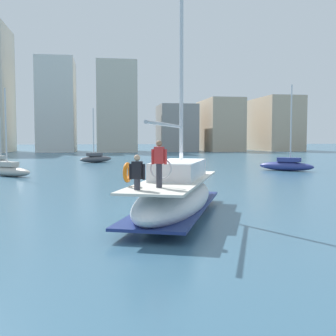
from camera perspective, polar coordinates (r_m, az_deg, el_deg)
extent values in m
plane|color=#38607A|center=(18.87, 1.18, -5.52)|extent=(400.00, 400.00, 0.00)
ellipsoid|color=silver|center=(17.06, 1.04, -4.16)|extent=(5.68, 9.82, 1.40)
cube|color=navy|center=(17.11, 1.04, -5.20)|extent=(5.63, 9.65, 0.10)
cube|color=beige|center=(16.97, 1.04, -1.68)|extent=(5.33, 9.31, 0.08)
cube|color=silver|center=(17.64, 1.49, -0.19)|extent=(3.11, 4.64, 0.70)
cylinder|color=silver|center=(18.38, 1.81, 14.70)|extent=(0.16, 0.16, 10.10)
cylinder|color=#B7B7BC|center=(15.25, -0.16, 5.80)|extent=(2.17, 5.42, 0.12)
cylinder|color=silver|center=(21.27, 3.33, 0.85)|extent=(0.86, 0.38, 0.06)
torus|color=orange|center=(14.66, -5.45, -0.60)|extent=(0.38, 0.70, 0.70)
cylinder|color=#33333D|center=(14.13, -1.19, -1.04)|extent=(0.20, 0.20, 0.80)
cube|color=red|center=(14.08, -1.20, 1.72)|extent=(0.37, 0.30, 0.56)
sphere|color=#9E7051|center=(14.07, -1.20, 3.30)|extent=(0.20, 0.20, 0.20)
cylinder|color=red|center=(14.14, -2.06, 1.52)|extent=(0.09, 0.09, 0.50)
cylinder|color=red|center=(14.03, -0.32, 1.50)|extent=(0.09, 0.09, 0.50)
cylinder|color=#33333D|center=(13.59, -4.15, -2.20)|extent=(0.20, 0.20, 0.35)
cube|color=black|center=(13.55, -4.16, -0.29)|extent=(0.37, 0.30, 0.56)
sphere|color=tan|center=(13.53, -4.17, 1.36)|extent=(0.20, 0.20, 0.20)
cylinder|color=black|center=(13.62, -5.05, -0.49)|extent=(0.09, 0.09, 0.50)
cylinder|color=black|center=(13.50, -3.26, -0.52)|extent=(0.09, 0.09, 0.50)
torus|color=silver|center=(14.34, -0.97, -0.08)|extent=(0.73, 0.33, 0.76)
ellipsoid|color=#B7B2A8|center=(37.15, -20.40, -0.44)|extent=(4.40, 4.14, 0.79)
cube|color=#B7B2A8|center=(37.31, -20.64, 0.49)|extent=(1.95, 1.87, 0.40)
cylinder|color=silver|center=(37.36, -20.87, 5.09)|extent=(0.13, 0.13, 6.40)
ellipsoid|color=#4C4C51|center=(55.58, -9.60, 1.18)|extent=(4.68, 4.30, 0.83)
cube|color=#4C4C51|center=(55.39, -9.81, 1.80)|extent=(2.07, 1.95, 0.40)
cylinder|color=silver|center=(55.27, -9.94, 4.74)|extent=(0.13, 0.13, 6.08)
ellipsoid|color=#B7B2A8|center=(52.50, -21.57, 0.70)|extent=(1.95, 4.32, 0.68)
cube|color=#B7B2A8|center=(52.66, -21.49, 1.30)|extent=(1.02, 1.79, 0.40)
cylinder|color=silver|center=(52.71, -21.50, 3.69)|extent=(0.11, 0.11, 4.79)
ellipsoid|color=navy|center=(42.32, 15.52, 0.23)|extent=(4.69, 4.61, 0.86)
cube|color=navy|center=(42.20, 15.88, 1.07)|extent=(2.10, 2.07, 0.40)
cylinder|color=silver|center=(42.13, 16.14, 5.74)|extent=(0.13, 0.13, 7.28)
cube|color=silver|center=(101.75, -14.64, 8.01)|extent=(8.17, 13.07, 20.84)
cube|color=beige|center=(99.77, -6.98, 7.95)|extent=(8.78, 14.35, 20.00)
cube|color=gray|center=(101.65, 1.14, 5.33)|extent=(8.55, 11.47, 10.89)
cube|color=#C6AD8E|center=(105.44, 6.89, 5.66)|extent=(7.93, 17.45, 12.37)
cube|color=#C6AD8E|center=(111.30, 14.06, 5.69)|extent=(8.66, 17.47, 13.17)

